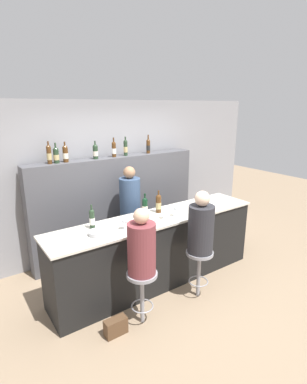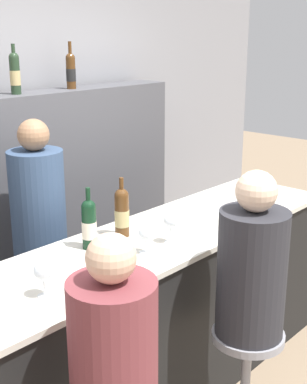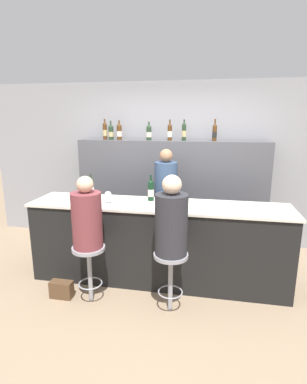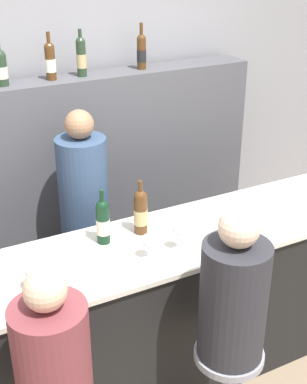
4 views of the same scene
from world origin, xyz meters
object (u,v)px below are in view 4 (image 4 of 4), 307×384
object	(u,v)px
wine_bottle_backbar_6	(141,51)
bartender	(86,232)
wine_bottle_backbar_5	(81,56)
guest_seated_right	(234,295)
wine_bottle_counter_2	(141,211)
wine_bottle_backbar_4	(50,61)
wine_glass_2	(179,230)
guest_seated_left	(53,361)
wine_glass_1	(148,241)
wine_bottle_counter_1	(103,221)
wine_bottle_backbar_3	(1,67)
wine_glass_0	(32,270)
bar_stool_right	(227,373)

from	to	relation	value
wine_bottle_backbar_6	bartender	bearing A→B (deg)	-145.51
wine_bottle_backbar_5	guest_seated_right	distance (m)	1.97
wine_bottle_counter_2	wine_bottle_backbar_6	distance (m)	1.35
wine_bottle_backbar_4	wine_glass_2	size ratio (longest dim) A/B	1.99
wine_bottle_backbar_6	guest_seated_left	xyz separation A→B (m)	(-1.31, -1.80, -0.83)
wine_glass_1	wine_glass_2	bearing A→B (deg)	0.00
wine_bottle_counter_1	guest_seated_left	world-z (taller)	guest_seated_left
wine_bottle_backbar_3	wine_glass_0	xyz separation A→B (m)	(-0.24, -1.30, -0.69)
wine_bottle_backbar_3	guest_seated_left	distance (m)	2.00
wine_glass_1	bartender	xyz separation A→B (m)	(-0.05, 0.85, -0.37)
wine_bottle_backbar_5	wine_bottle_counter_2	bearing A→B (deg)	-94.01
guest_seated_left	bar_stool_right	xyz separation A→B (m)	(0.91, 0.00, -0.48)
wine_bottle_counter_2	bar_stool_right	bearing A→B (deg)	-80.49
wine_bottle_backbar_5	bartender	world-z (taller)	wine_bottle_backbar_5
wine_glass_0	bartender	distance (m)	1.09
wine_bottle_backbar_4	guest_seated_left	distance (m)	2.08
wine_bottle_backbar_4	guest_seated_left	bearing A→B (deg)	-109.46
wine_bottle_backbar_3	wine_glass_0	world-z (taller)	wine_bottle_backbar_3
wine_glass_0	bar_stool_right	distance (m)	1.15
wine_bottle_counter_2	wine_glass_2	size ratio (longest dim) A/B	2.09
wine_bottle_backbar_6	bartender	size ratio (longest dim) A/B	0.20
wine_glass_0	bar_stool_right	world-z (taller)	wine_glass_0
bar_stool_right	guest_seated_right	distance (m)	0.50
wine_bottle_backbar_6	wine_glass_0	xyz separation A→B (m)	(-1.24, -1.30, -0.70)
bar_stool_right	bartender	distance (m)	1.38
wine_bottle_backbar_4	wine_glass_2	bearing A→B (deg)	-79.10
wine_bottle_counter_1	guest_seated_left	bearing A→B (deg)	-125.90
guest_seated_right	wine_glass_2	bearing A→B (deg)	92.49
wine_bottle_backbar_3	wine_glass_2	distance (m)	1.58
bartender	wine_bottle_backbar_5	bearing A→B (deg)	65.78
wine_bottle_backbar_6	wine_bottle_backbar_3	bearing A→B (deg)	180.00
wine_glass_1	wine_bottle_backbar_5	bearing A→B (deg)	83.12
wine_bottle_backbar_5	guest_seated_right	bearing A→B (deg)	-88.30
wine_bottle_backbar_6	guest_seated_right	bearing A→B (deg)	-102.67
wine_bottle_counter_1	wine_bottle_backbar_4	distance (m)	1.25
wine_bottle_counter_1	wine_glass_2	distance (m)	0.43
guest_seated_left	bartender	world-z (taller)	bartender
bar_stool_right	guest_seated_right	bearing A→B (deg)	0.00
wine_bottle_counter_1	wine_glass_2	bearing A→B (deg)	-37.27
wine_glass_2	bar_stool_right	size ratio (longest dim) A/B	0.24
wine_bottle_backbar_4	wine_bottle_backbar_6	xyz separation A→B (m)	(0.68, -0.00, -0.00)
wine_bottle_backbar_4	bar_stool_right	size ratio (longest dim) A/B	0.48
wine_glass_0	wine_glass_1	world-z (taller)	wine_glass_0
bartender	wine_bottle_counter_2	bearing A→B (deg)	-77.40
wine_bottle_counter_1	wine_bottle_backbar_6	xyz separation A→B (m)	(0.76, 1.04, 0.68)
wine_bottle_backbar_6	guest_seated_left	world-z (taller)	wine_bottle_backbar_6
wine_bottle_counter_1	bar_stool_right	size ratio (longest dim) A/B	0.49
wine_bottle_counter_1	wine_glass_2	size ratio (longest dim) A/B	2.06
wine_glass_0	wine_glass_2	distance (m)	0.82
wine_bottle_backbar_3	wine_glass_1	distance (m)	1.53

